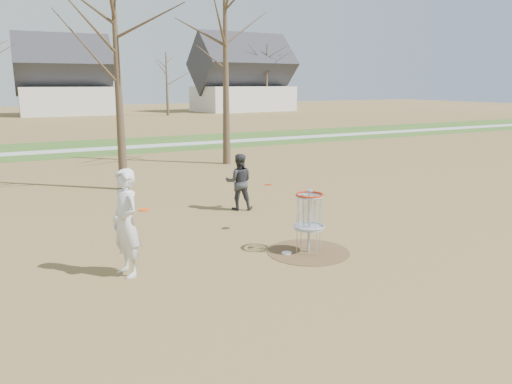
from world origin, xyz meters
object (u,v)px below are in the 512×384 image
disc_golf_basket (309,211)px  disc_grounded (287,253)px  player_throwing (239,182)px  player_standing (126,223)px

disc_golf_basket → disc_grounded: bearing=166.0°
disc_grounded → disc_golf_basket: (0.48, -0.12, 0.89)m
player_throwing → player_standing: bearing=64.6°
player_standing → player_throwing: 5.45m
disc_grounded → disc_golf_basket: 1.02m
player_throwing → disc_golf_basket: size_ratio=1.21×
player_standing → disc_grounded: 3.48m
disc_grounded → disc_golf_basket: bearing=-14.0°
disc_grounded → player_throwing: bearing=78.8°
disc_golf_basket → player_standing: bearing=172.4°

